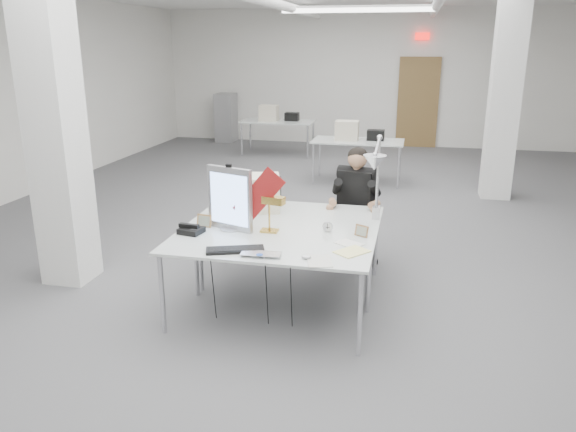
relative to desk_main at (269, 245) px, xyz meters
name	(u,v)px	position (x,y,z in m)	size (l,w,h in m)	color
room_shell	(324,103)	(0.04, 2.63, 0.95)	(10.04, 14.04, 3.24)	#505052
desk_main	(269,245)	(0.00, 0.00, 0.00)	(1.80, 0.90, 0.03)	silver
desk_second	(291,215)	(0.00, 0.90, 0.00)	(1.80, 0.90, 0.03)	silver
bg_desk_a	(358,141)	(0.20, 5.50, 0.00)	(1.60, 0.80, 0.03)	silver
bg_desk_b	(278,121)	(-1.80, 7.70, 0.00)	(1.60, 0.80, 0.03)	silver
filing_cabinet	(226,118)	(-3.50, 9.15, -0.14)	(0.45, 0.55, 1.20)	gray
office_chair	(356,220)	(0.59, 1.60, -0.23)	(0.50, 0.50, 1.02)	black
seated_person	(356,188)	(0.59, 1.55, 0.16)	(0.54, 0.67, 1.01)	black
monitor	(230,199)	(-0.44, 0.29, 0.31)	(0.47, 0.05, 0.59)	#A3A3A7
pennant	(259,195)	(-0.15, 0.26, 0.36)	(0.51, 0.01, 0.21)	maroon
keyboard	(235,250)	(-0.22, -0.25, 0.02)	(0.48, 0.16, 0.02)	black
laptop	(260,257)	(0.02, -0.35, 0.03)	(0.33, 0.21, 0.03)	silver
mouse	(306,257)	(0.39, -0.29, 0.03)	(0.08, 0.05, 0.03)	silver
bankers_lamp	(269,214)	(-0.07, 0.31, 0.18)	(0.30, 0.12, 0.34)	gold
desk_phone	(191,231)	(-0.75, 0.11, 0.04)	(0.20, 0.18, 0.05)	black
picture_frame_left	(204,221)	(-0.70, 0.31, 0.07)	(0.15, 0.01, 0.12)	#B0814C
picture_frame_right	(362,231)	(0.76, 0.36, 0.06)	(0.13, 0.01, 0.10)	#A57247
desk_clock	(328,226)	(0.45, 0.42, 0.06)	(0.09, 0.09, 0.03)	silver
paper_stack_a	(319,261)	(0.50, -0.31, 0.02)	(0.19, 0.27, 0.01)	silver
paper_stack_b	(352,252)	(0.73, -0.06, 0.02)	(0.19, 0.27, 0.01)	#FFF798
paper_stack_c	(349,244)	(0.68, 0.14, 0.02)	(0.22, 0.15, 0.01)	white
beige_monitor	(261,193)	(-0.33, 0.97, 0.19)	(0.38, 0.36, 0.36)	beige
architect_lamp	(376,181)	(0.85, 0.68, 0.45)	(0.23, 0.68, 0.88)	silver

